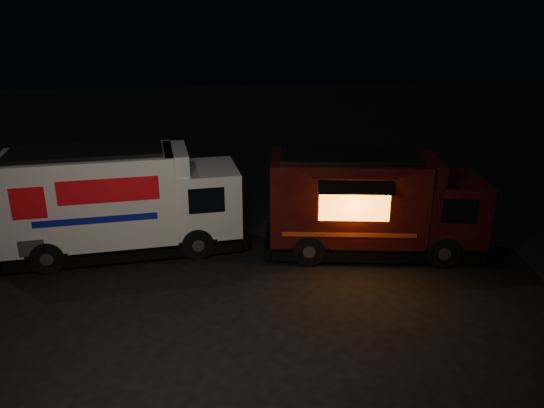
{
  "coord_description": "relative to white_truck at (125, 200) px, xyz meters",
  "views": [
    {
      "loc": [
        0.21,
        -11.51,
        6.57
      ],
      "look_at": [
        2.3,
        2.0,
        1.63
      ],
      "focal_mm": 35.0,
      "sensor_mm": 36.0,
      "label": 1
    }
  ],
  "objects": [
    {
      "name": "ground",
      "position": [
        1.77,
        -3.2,
        -1.54
      ],
      "size": [
        80.0,
        80.0,
        0.0
      ],
      "primitive_type": "plane",
      "color": "black",
      "rests_on": "ground"
    },
    {
      "name": "red_truck",
      "position": [
        7.05,
        -1.12,
        -0.08
      ],
      "size": [
        6.57,
        3.43,
        2.91
      ],
      "primitive_type": null,
      "rotation": [
        0.0,
        0.0,
        -0.19
      ],
      "color": "#39100A",
      "rests_on": "ground"
    },
    {
      "name": "white_truck",
      "position": [
        0.0,
        0.0,
        0.0
      ],
      "size": [
        6.93,
        2.78,
        3.08
      ],
      "primitive_type": null,
      "rotation": [
        0.0,
        0.0,
        0.07
      ],
      "color": "silver",
      "rests_on": "ground"
    }
  ]
}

